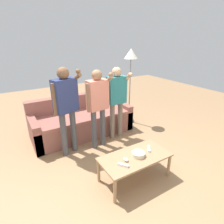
{
  "coord_description": "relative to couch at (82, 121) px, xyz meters",
  "views": [
    {
      "loc": [
        -1.21,
        -1.98,
        1.97
      ],
      "look_at": [
        0.15,
        0.28,
        0.9
      ],
      "focal_mm": 29.35,
      "sensor_mm": 36.0,
      "label": 1
    }
  ],
  "objects": [
    {
      "name": "ground_plane",
      "position": [
        -0.09,
        -1.49,
        -0.29
      ],
      "size": [
        12.0,
        12.0,
        0.0
      ],
      "primitive_type": "plane",
      "color": "#93704C"
    },
    {
      "name": "couch",
      "position": [
        0.0,
        0.0,
        0.0
      ],
      "size": [
        2.11,
        0.87,
        0.8
      ],
      "color": "brown",
      "rests_on": "ground"
    },
    {
      "name": "coffee_table",
      "position": [
        0.1,
        -1.77,
        0.06
      ],
      "size": [
        1.02,
        0.51,
        0.4
      ],
      "color": "#997551",
      "rests_on": "ground"
    },
    {
      "name": "snack_bowl",
      "position": [
        0.15,
        -1.78,
        0.14
      ],
      "size": [
        0.18,
        0.18,
        0.06
      ],
      "primitive_type": "cylinder",
      "color": "beige",
      "rests_on": "coffee_table"
    },
    {
      "name": "game_remote_nunchuk",
      "position": [
        -0.07,
        -1.78,
        0.14
      ],
      "size": [
        0.06,
        0.09,
        0.05
      ],
      "color": "white",
      "rests_on": "coffee_table"
    },
    {
      "name": "floor_lamp",
      "position": [
        1.24,
        -0.06,
        1.21
      ],
      "size": [
        0.31,
        0.31,
        1.76
      ],
      "color": "#2D2D33",
      "rests_on": "ground"
    },
    {
      "name": "player_left",
      "position": [
        -0.48,
        -0.61,
        0.69
      ],
      "size": [
        0.49,
        0.3,
        1.56
      ],
      "color": "#47474C",
      "rests_on": "ground"
    },
    {
      "name": "player_center",
      "position": [
        0.07,
        -0.69,
        0.64
      ],
      "size": [
        0.45,
        0.29,
        1.48
      ],
      "color": "#47474C",
      "rests_on": "ground"
    },
    {
      "name": "player_right",
      "position": [
        0.54,
        -0.57,
        0.64
      ],
      "size": [
        0.44,
        0.33,
        1.47
      ],
      "color": "#756656",
      "rests_on": "ground"
    },
    {
      "name": "game_remote_wand_near",
      "position": [
        -0.16,
        -1.86,
        0.13
      ],
      "size": [
        0.11,
        0.14,
        0.03
      ],
      "color": "white",
      "rests_on": "coffee_table"
    },
    {
      "name": "game_remote_wand_far",
      "position": [
        0.39,
        -1.74,
        0.13
      ],
      "size": [
        0.13,
        0.15,
        0.03
      ],
      "color": "white",
      "rests_on": "coffee_table"
    }
  ]
}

